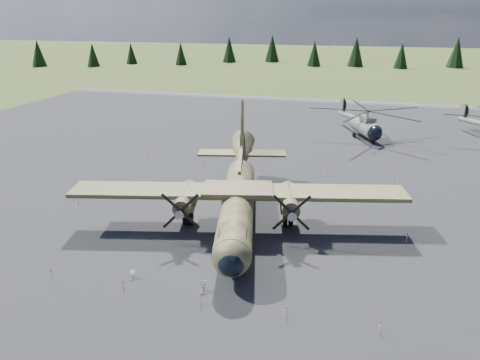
# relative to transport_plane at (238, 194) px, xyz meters

# --- Properties ---
(ground) EXTENTS (500.00, 500.00, 0.00)m
(ground) POSITION_rel_transport_plane_xyz_m (-1.01, -0.09, -2.92)
(ground) COLOR #495425
(ground) RESTS_ON ground
(apron) EXTENTS (120.00, 120.00, 0.04)m
(apron) POSITION_rel_transport_plane_xyz_m (-1.01, 9.91, -2.92)
(apron) COLOR #535358
(apron) RESTS_ON ground
(transport_plane) EXTENTS (30.74, 27.57, 10.17)m
(transport_plane) POSITION_rel_transport_plane_xyz_m (0.00, 0.00, 0.00)
(transport_plane) COLOR #384223
(transport_plane) RESTS_ON ground
(helicopter_near) EXTENTS (24.30, 24.30, 4.69)m
(helicopter_near) POSITION_rel_transport_plane_xyz_m (11.33, 35.75, 0.40)
(helicopter_near) COLOR slate
(helicopter_near) RESTS_ON ground
(info_placard_left) EXTENTS (0.45, 0.26, 0.67)m
(info_placard_left) POSITION_rel_transport_plane_xyz_m (-5.16, -11.75, -2.48)
(info_placard_left) COLOR gray
(info_placard_left) RESTS_ON ground
(info_placard_right) EXTENTS (0.55, 0.35, 0.81)m
(info_placard_right) POSITION_rel_transport_plane_xyz_m (0.61, -11.96, -2.38)
(info_placard_right) COLOR gray
(info_placard_right) RESTS_ON ground
(barrier_fence) EXTENTS (33.12, 29.62, 0.85)m
(barrier_fence) POSITION_rel_transport_plane_xyz_m (-1.47, -0.17, -2.41)
(barrier_fence) COLOR white
(barrier_fence) RESTS_ON ground
(treeline) EXTENTS (307.92, 301.06, 10.96)m
(treeline) POSITION_rel_transport_plane_xyz_m (6.07, 10.96, 1.85)
(treeline) COLOR black
(treeline) RESTS_ON ground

